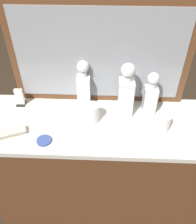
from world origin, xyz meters
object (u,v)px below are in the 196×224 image
(napkin_holder, at_px, (20,98))
(crystal_decanter_far_right, at_px, (84,88))
(crystal_tumbler_left, at_px, (162,123))
(crystal_tumbler_rear, at_px, (92,114))
(silver_brush_left, at_px, (11,133))
(crystal_decanter_rear, at_px, (126,95))
(crystal_decanter_far_left, at_px, (150,98))
(porcelain_dish, at_px, (44,141))

(napkin_holder, bearing_deg, crystal_decanter_far_right, 4.10)
(crystal_tumbler_left, relative_size, crystal_tumbler_rear, 0.88)
(crystal_tumbler_left, distance_m, silver_brush_left, 0.79)
(silver_brush_left, bearing_deg, napkin_holder, 94.20)
(crystal_decanter_rear, height_order, silver_brush_left, crystal_decanter_rear)
(crystal_decanter_far_left, bearing_deg, crystal_decanter_far_right, 169.19)
(crystal_decanter_far_left, distance_m, crystal_tumbler_left, 0.15)
(crystal_tumbler_rear, bearing_deg, crystal_tumbler_left, -7.45)
(crystal_decanter_far_right, relative_size, crystal_tumbler_rear, 2.63)
(crystal_decanter_rear, xyz_separation_m, crystal_tumbler_left, (0.19, -0.12, -0.08))
(crystal_tumbler_left, bearing_deg, crystal_decanter_far_right, 155.02)
(crystal_decanter_rear, relative_size, crystal_tumbler_left, 3.32)
(napkin_holder, bearing_deg, crystal_tumbler_rear, -15.83)
(crystal_tumbler_rear, xyz_separation_m, napkin_holder, (-0.43, 0.12, -0.00))
(porcelain_dish, bearing_deg, crystal_decanter_far_right, 60.52)
(crystal_decanter_far_left, xyz_separation_m, crystal_tumbler_left, (0.06, -0.13, -0.06))
(crystal_decanter_far_left, xyz_separation_m, crystal_decanter_far_right, (-0.37, 0.07, 0.01))
(crystal_tumbler_rear, bearing_deg, crystal_decanter_far_left, 14.08)
(crystal_decanter_rear, bearing_deg, silver_brush_left, -161.35)
(crystal_tumbler_rear, height_order, porcelain_dish, crystal_tumbler_rear)
(crystal_decanter_far_left, xyz_separation_m, napkin_holder, (-0.75, 0.04, -0.06))
(silver_brush_left, xyz_separation_m, napkin_holder, (-0.02, 0.25, 0.03))
(crystal_decanter_far_left, bearing_deg, crystal_tumbler_left, -66.41)
(crystal_decanter_far_right, relative_size, silver_brush_left, 1.75)
(crystal_decanter_rear, height_order, crystal_tumbler_rear, crystal_decanter_rear)
(crystal_decanter_far_left, relative_size, crystal_tumbler_rear, 2.45)
(crystal_decanter_rear, relative_size, crystal_decanter_far_right, 1.11)
(crystal_tumbler_rear, height_order, silver_brush_left, crystal_tumbler_rear)
(crystal_decanter_far_right, distance_m, crystal_tumbler_rear, 0.17)
(crystal_decanter_far_left, height_order, porcelain_dish, crystal_decanter_far_left)
(crystal_decanter_far_left, height_order, crystal_tumbler_rear, crystal_decanter_far_left)
(crystal_tumbler_left, xyz_separation_m, crystal_tumbler_rear, (-0.37, 0.05, 0.01))
(silver_brush_left, relative_size, napkin_holder, 1.48)
(crystal_tumbler_left, height_order, napkin_holder, napkin_holder)
(crystal_decanter_rear, distance_m, napkin_holder, 0.62)
(silver_brush_left, height_order, napkin_holder, napkin_holder)
(crystal_decanter_far_left, relative_size, crystal_decanter_far_right, 0.93)
(crystal_tumbler_left, bearing_deg, crystal_tumbler_rear, 172.55)
(crystal_decanter_far_right, height_order, napkin_holder, crystal_decanter_far_right)
(crystal_decanter_rear, height_order, porcelain_dish, crystal_decanter_rear)
(crystal_decanter_rear, bearing_deg, napkin_holder, 175.62)
(silver_brush_left, bearing_deg, porcelain_dish, -12.67)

